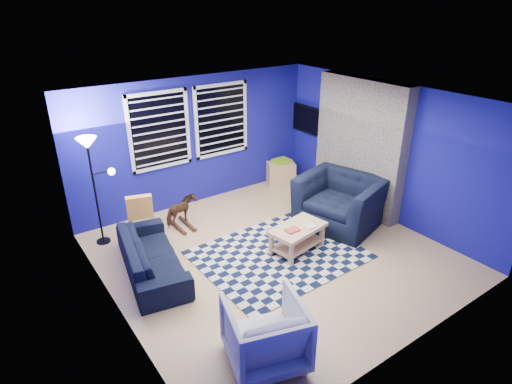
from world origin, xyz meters
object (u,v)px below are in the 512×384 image
Objects in this scene: sofa at (152,256)px; armchair_bent at (265,333)px; tv at (309,120)px; armchair_big at (340,202)px; floor_lamp at (91,158)px; coffee_table at (297,233)px; cabinet at (281,173)px; rocking_horse at (181,211)px.

sofa is 2.41m from armchair_bent.
sofa is (-4.23, -1.32, -1.12)m from tv.
tv is 1.15× the size of armchair_bent.
floor_lamp reaches higher than armchair_big.
floor_lamp is (-3.70, 1.84, 1.06)m from armchair_big.
coffee_table is (2.16, -0.81, 0.04)m from sofa.
armchair_big is 1.37× the size of coffee_table.
coffee_table is (-2.07, -2.12, -1.08)m from tv.
sofa is 2.21× the size of armchair_bent.
coffee_table is 2.77m from cabinet.
cabinet is (3.29, 3.90, -0.14)m from armchair_bent.
floor_lamp reaches higher than rocking_horse.
armchair_big is (-0.86, -1.86, -0.95)m from tv.
tv reaches higher than cabinet.
armchair_bent is (-3.01, -1.83, -0.06)m from armchair_big.
tv is at bearing -119.66° from armchair_bent.
floor_lamp is (-0.33, 1.30, 1.23)m from sofa.
armchair_big is (3.37, -0.54, 0.17)m from sofa.
armchair_big is at bearing -88.71° from sofa.
cabinet is at bearing -56.93° from sofa.
tv is 1.30m from cabinet.
coffee_table is 0.55× the size of floor_lamp.
armchair_bent is at bearing -138.90° from coffee_table.
coffee_table is at bearing -40.14° from floor_lamp.
armchair_big reaches higher than rocking_horse.
tv is 4.57m from sofa.
coffee_table is at bearing -168.79° from rocking_horse.
armchair_bent is at bearing -75.61° from armchair_big.
floor_lamp is at bearing 24.76° from sofa.
rocking_horse is (0.62, 3.37, -0.06)m from armchair_bent.
floor_lamp is at bearing -179.76° from tv.
coffee_table is at bearing -98.67° from cabinet.
rocking_horse is 2.15m from coffee_table.
sofa is at bearing 113.17° from rocking_horse.
armchair_bent reaches higher than coffee_table.
armchair_bent is 1.25× the size of cabinet.
tv is 0.54× the size of floor_lamp.
armchair_big is 2.09m from cabinet.
floor_lamp is (-3.99, -0.22, 1.26)m from cabinet.
sofa is at bearing -64.62° from armchair_bent.
armchair_bent is 3.42m from rocking_horse.
coffee_table is at bearing -99.97° from sofa.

